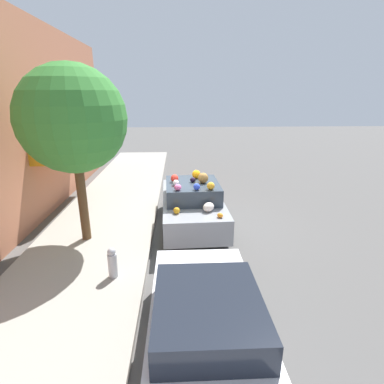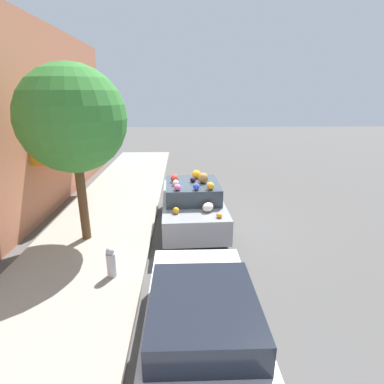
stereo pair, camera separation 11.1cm
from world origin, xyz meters
name	(u,v)px [view 2 (the right image)]	position (x,y,z in m)	size (l,w,h in m)	color
ground_plane	(190,226)	(0.00, 0.00, 0.00)	(60.00, 60.00, 0.00)	#565451
sidewalk_curb	(103,226)	(0.00, 2.70, 0.07)	(24.00, 3.20, 0.15)	#9E998E
building_facade	(15,127)	(0.12, 4.92, 3.10)	(18.00, 1.20, 6.31)	#B26B4C
street_tree	(73,120)	(-0.96, 2.90, 3.37)	(2.66, 2.66, 4.57)	brown
fire_hydrant	(111,262)	(-2.85, 1.79, 0.49)	(0.20, 0.20, 0.70)	#B2B2B7
art_car	(192,204)	(-0.03, -0.08, 0.78)	(4.00, 1.91, 1.79)	gray
parked_car_plain	(203,328)	(-5.04, -0.06, 0.67)	(3.96, 1.75, 1.30)	silver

